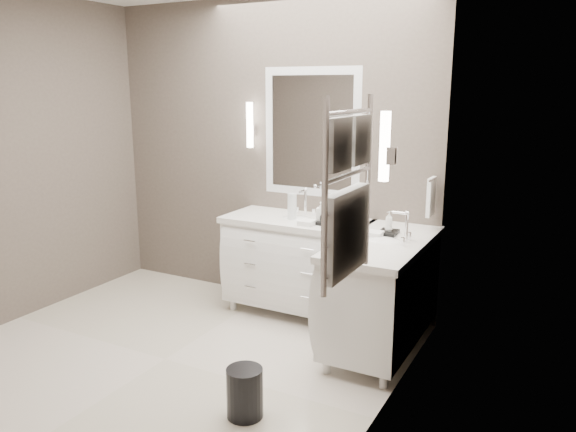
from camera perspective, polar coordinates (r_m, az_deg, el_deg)
The scene contains 19 objects.
floor at distance 4.31m, azimuth -12.36°, elevation -14.07°, with size 3.20×3.00×0.01m, color beige.
wall_back at distance 5.11m, azimuth -2.14°, elevation 6.43°, with size 3.20×0.01×2.70m, color #524841.
wall_left at distance 5.09m, azimuth -27.14°, elevation 4.99°, with size 0.01×3.00×2.70m, color #524841.
wall_right at distance 3.09m, azimuth 9.74°, elevation 1.90°, with size 0.01×3.00×2.70m, color #524841.
vanity_back at distance 4.84m, azimuth 0.91°, elevation -4.43°, with size 1.24×0.59×0.97m.
vanity_right at distance 4.23m, azimuth 9.56°, elevation -7.20°, with size 0.59×1.24×0.97m.
mirror_back at distance 4.86m, azimuth 2.38°, elevation 8.47°, with size 0.90×0.02×1.10m.
mirror_right at distance 3.83m, azimuth 13.43°, elevation 6.88°, with size 0.02×0.90×1.10m.
sconce_back at distance 5.08m, azimuth -3.90°, elevation 9.13°, with size 0.06×0.06×0.40m.
sconce_right at distance 3.29m, azimuth 9.79°, elevation 6.84°, with size 0.06×0.06×0.40m.
towel_bar_corner at distance 4.44m, azimuth 14.34°, elevation 1.98°, with size 0.03×0.22×0.30m.
towel_ladder at distance 2.73m, azimuth 6.02°, elevation 1.46°, with size 0.06×0.58×0.90m.
waste_bin at distance 3.52m, azimuth -4.42°, elevation -17.45°, with size 0.22×0.22×0.31m, color black.
amenity_tray_back at distance 4.54m, azimuth 3.57°, elevation -0.68°, with size 0.17×0.13×0.03m, color black.
amenity_tray_right at distance 4.29m, azimuth 10.17°, elevation -1.66°, with size 0.13×0.18×0.03m, color black.
water_bottle at distance 4.67m, azimuth 0.42°, elevation 0.96°, with size 0.08×0.08×0.22m, color silver.
soap_bottle_a at distance 4.55m, azimuth 3.35°, elevation 0.50°, with size 0.07×0.07×0.15m, color white.
soap_bottle_b at distance 4.48m, azimuth 3.78°, elevation 0.02°, with size 0.08×0.08×0.11m, color black.
soap_bottle_c at distance 4.27m, azimuth 10.21°, elevation -0.52°, with size 0.06×0.06×0.15m, color white.
Camera 1 is at (2.55, -2.88, 1.94)m, focal length 35.00 mm.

